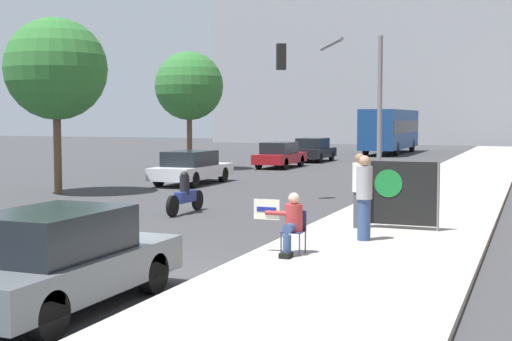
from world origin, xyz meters
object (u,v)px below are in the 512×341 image
car_on_road_midblock (280,155)px  city_bus_on_road (390,129)px  parked_car_curbside (59,260)px  jogger_on_sidewalk (364,197)px  traffic_light_pole (341,87)px  car_on_road_distant (313,150)px  pedestrian_behind (359,190)px  car_on_road_nearest (191,167)px  street_tree_near_curb (56,69)px  motorcycle_on_road (185,195)px  street_tree_midblock (189,86)px  seated_protester (291,222)px  protest_banner (403,193)px

car_on_road_midblock → city_bus_on_road: city_bus_on_road is taller
parked_car_curbside → jogger_on_sidewalk: bearing=66.5°
traffic_light_pole → city_bus_on_road: (-4.57, 32.38, -1.83)m
car_on_road_midblock → car_on_road_distant: size_ratio=1.03×
car_on_road_midblock → pedestrian_behind: bearing=-65.6°
car_on_road_nearest → street_tree_near_curb: street_tree_near_curb is taller
jogger_on_sidewalk → traffic_light_pole: size_ratio=0.34×
street_tree_near_curb → motorcycle_on_road: bearing=-24.5°
traffic_light_pole → jogger_on_sidewalk: bearing=-71.9°
car_on_road_nearest → street_tree_midblock: bearing=117.3°
pedestrian_behind → street_tree_near_curb: size_ratio=0.28×
seated_protester → street_tree_near_curb: size_ratio=0.19×
traffic_light_pole → street_tree_midblock: bearing=135.4°
seated_protester → jogger_on_sidewalk: bearing=86.8°
car_on_road_distant → city_bus_on_road: (2.59, 11.99, 1.20)m
motorcycle_on_road → city_bus_on_road: bearing=91.9°
seated_protester → street_tree_near_curb: 14.97m
car_on_road_nearest → car_on_road_distant: car_on_road_distant is taller
seated_protester → car_on_road_nearest: bearing=144.9°
traffic_light_pole → city_bus_on_road: bearing=98.0°
car_on_road_midblock → city_bus_on_road: (2.66, 18.10, 1.23)m
jogger_on_sidewalk → parked_car_curbside: (-2.88, -6.62, -0.34)m
car_on_road_nearest → car_on_road_midblock: car_on_road_midblock is taller
city_bus_on_road → motorcycle_on_road: 37.16m
car_on_road_midblock → street_tree_midblock: street_tree_midblock is taller
protest_banner → car_on_road_nearest: 14.28m
car_on_road_distant → street_tree_midblock: bearing=-113.3°
car_on_road_nearest → car_on_road_distant: 16.86m
jogger_on_sidewalk → protest_banner: 1.91m
jogger_on_sidewalk → street_tree_near_curb: size_ratio=0.29×
car_on_road_midblock → parked_car_curbside: bearing=-76.4°
car_on_road_midblock → car_on_road_distant: 6.11m
protest_banner → car_on_road_midblock: 22.96m
traffic_light_pole → city_bus_on_road: size_ratio=0.47×
traffic_light_pole → car_on_road_midblock: (-7.22, 14.28, -3.06)m
jogger_on_sidewalk → motorcycle_on_road: size_ratio=0.84×
parked_car_curbside → motorcycle_on_road: 10.41m
street_tree_near_curb → street_tree_midblock: size_ratio=1.01×
motorcycle_on_road → car_on_road_distant: bearing=98.6°
parked_car_curbside → protest_banner: bearing=68.2°
pedestrian_behind → street_tree_midblock: size_ratio=0.28×
car_on_road_midblock → city_bus_on_road: 18.33m
motorcycle_on_road → protest_banner: bearing=-12.9°
motorcycle_on_road → street_tree_near_curb: (-6.74, 3.07, 3.96)m
street_tree_midblock → traffic_light_pole: bearing=-44.6°
pedestrian_behind → traffic_light_pole: bearing=39.9°
parked_car_curbside → car_on_road_nearest: bearing=111.2°
parked_car_curbside → car_on_road_midblock: (-6.98, 28.95, -0.01)m
city_bus_on_road → street_tree_near_curb: (-5.51, -34.04, 2.55)m
car_on_road_distant → street_tree_midblock: 10.83m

